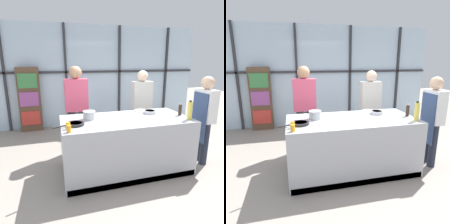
{
  "view_description": "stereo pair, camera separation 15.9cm",
  "coord_description": "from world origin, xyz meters",
  "views": [
    {
      "loc": [
        -1.1,
        -2.97,
        1.84
      ],
      "look_at": [
        -0.22,
        0.1,
        1.02
      ],
      "focal_mm": 32.0,
      "sensor_mm": 36.0,
      "label": 1
    },
    {
      "loc": [
        -0.95,
        -3.01,
        1.84
      ],
      "look_at": [
        -0.22,
        0.1,
        1.02
      ],
      "focal_mm": 32.0,
      "sensor_mm": 36.0,
      "label": 2
    }
  ],
  "objects": [
    {
      "name": "oil_bottle",
      "position": [
        0.96,
        -0.34,
        1.07
      ],
      "size": [
        0.07,
        0.07,
        0.31
      ],
      "color": "#E0CC4C",
      "rests_on": "demo_island"
    },
    {
      "name": "juice_glass_far",
      "position": [
        -0.96,
        -0.27,
        0.97
      ],
      "size": [
        0.06,
        0.06,
        0.1
      ],
      "primitive_type": "cylinder",
      "color": "orange",
      "rests_on": "demo_island"
    },
    {
      "name": "ground_plane",
      "position": [
        0.0,
        0.0,
        0.0
      ],
      "size": [
        18.0,
        18.0,
        0.0
      ],
      "primitive_type": "plane",
      "color": "gray"
    },
    {
      "name": "mixing_bowl",
      "position": [
        0.52,
        0.18,
        0.95
      ],
      "size": [
        0.22,
        0.22,
        0.06
      ],
      "color": "silver",
      "rests_on": "demo_island"
    },
    {
      "name": "back_window_wall",
      "position": [
        0.0,
        2.76,
        1.4
      ],
      "size": [
        6.4,
        0.1,
        2.8
      ],
      "color": "silver",
      "rests_on": "ground_plane"
    },
    {
      "name": "saucepan",
      "position": [
        -0.59,
        0.13,
        0.99
      ],
      "size": [
        0.38,
        0.21,
        0.14
      ],
      "color": "silver",
      "rests_on": "demo_island"
    },
    {
      "name": "chef",
      "position": [
        1.41,
        -0.14,
        0.9
      ],
      "size": [
        0.22,
        0.41,
        1.59
      ],
      "rotation": [
        0.0,
        0.0,
        1.57
      ],
      "color": "#232838",
      "rests_on": "ground_plane"
    },
    {
      "name": "white_plate",
      "position": [
        0.44,
        0.38,
        0.93
      ],
      "size": [
        0.27,
        0.27,
        0.01
      ],
      "primitive_type": "cylinder",
      "color": "white",
      "rests_on": "demo_island"
    },
    {
      "name": "pepper_grinder",
      "position": [
        0.97,
        -0.07,
        1.02
      ],
      "size": [
        0.05,
        0.05,
        0.22
      ],
      "color": "#332319",
      "rests_on": "demo_island"
    },
    {
      "name": "frying_pan",
      "position": [
        -0.85,
        -0.13,
        0.94
      ],
      "size": [
        0.45,
        0.28,
        0.04
      ],
      "color": "#232326",
      "rests_on": "demo_island"
    },
    {
      "name": "juice_glass_near",
      "position": [
        -0.96,
        -0.41,
        0.97
      ],
      "size": [
        0.06,
        0.06,
        0.1
      ],
      "primitive_type": "cylinder",
      "color": "orange",
      "rests_on": "demo_island"
    },
    {
      "name": "spectator_center_left",
      "position": [
        0.7,
        0.94,
        0.93
      ],
      "size": [
        0.43,
        0.23,
        1.65
      ],
      "rotation": [
        0.0,
        0.0,
        3.14
      ],
      "color": "black",
      "rests_on": "ground_plane"
    },
    {
      "name": "spectator_far_left",
      "position": [
        -0.7,
        0.94,
        1.0
      ],
      "size": [
        0.44,
        0.24,
        1.75
      ],
      "rotation": [
        0.0,
        0.0,
        3.14
      ],
      "color": "black",
      "rests_on": "ground_plane"
    },
    {
      "name": "demo_island",
      "position": [
        -0.0,
        -0.0,
        0.46
      ],
      "size": [
        2.11,
        1.02,
        0.92
      ],
      "color": "#A8AAB2",
      "rests_on": "ground_plane"
    },
    {
      "name": "bookshelf",
      "position": [
        -1.75,
        2.57,
        0.85
      ],
      "size": [
        0.55,
        0.19,
        1.69
      ],
      "color": "brown",
      "rests_on": "ground_plane"
    }
  ]
}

